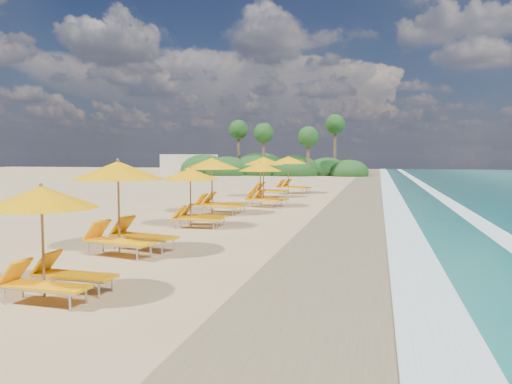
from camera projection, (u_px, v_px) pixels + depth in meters
name	position (u px, v px, depth m)	size (l,w,h in m)	color
ground	(256.00, 222.00, 19.11)	(160.00, 160.00, 0.00)	tan
wet_sand	(360.00, 226.00, 18.14)	(4.00, 160.00, 0.01)	#8C7B53
surf_foam	(437.00, 228.00, 17.48)	(4.00, 160.00, 0.01)	white
station_1	(50.00, 234.00, 8.94)	(2.34, 2.17, 2.12)	olive
station_2	(124.00, 200.00, 13.07)	(3.10, 2.98, 2.54)	olive
station_3	(195.00, 193.00, 17.93)	(2.42, 2.24, 2.22)	olive
station_4	(216.00, 182.00, 22.00)	(2.88, 2.69, 2.59)	olive
station_5	(263.00, 181.00, 25.15)	(2.98, 2.91, 2.33)	olive
station_6	(267.00, 174.00, 30.69)	(2.94, 2.76, 2.61)	olive
station_7	(291.00, 172.00, 33.99)	(3.30, 3.20, 2.64)	olive
treeline	(267.00, 168.00, 65.47)	(25.80, 8.80, 9.74)	#163D14
beach_building	(190.00, 164.00, 70.77)	(7.00, 5.00, 2.80)	beige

